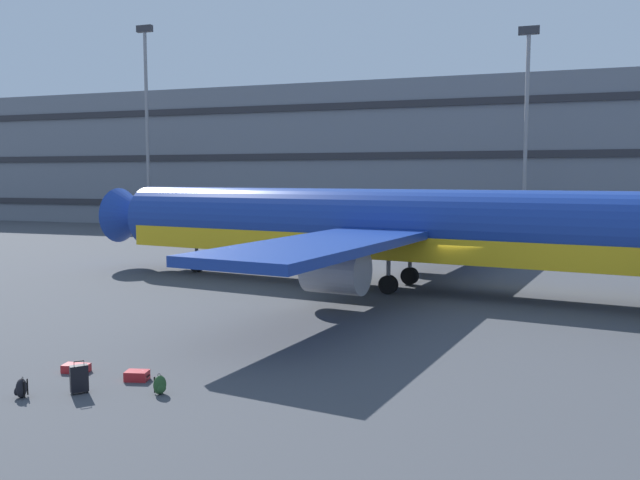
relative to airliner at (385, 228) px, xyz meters
The scene contains 10 objects.
ground_plane 5.33m from the airliner, 17.39° to the right, with size 600.00×600.00×0.00m, color #424449.
terminal_structure 44.50m from the airliner, 84.56° to the left, with size 161.07×20.30×15.52m.
airliner is the anchor object (origin of this frame).
light_mast_far_left 45.16m from the airliner, 138.23° to the left, with size 1.80×0.50×21.64m.
light_mast_left 31.08m from the airliner, 78.25° to the left, with size 1.80×0.50×18.73m.
suitcase_navy 17.64m from the airliner, 107.53° to the right, with size 0.80×0.52×0.23m.
suitcase_upright 17.22m from the airliner, 100.71° to the right, with size 0.70×0.55×0.27m.
suitcase_scuffed 18.67m from the airliner, 102.29° to the right, with size 0.45×0.47×0.88m.
backpack_red 19.68m from the airliner, 105.23° to the right, with size 0.39×0.43×0.54m.
backpack_large 17.80m from the airliner, 96.29° to the right, with size 0.37×0.41×0.54m.
Camera 1 is at (2.83, -30.06, 5.54)m, focal length 36.14 mm.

